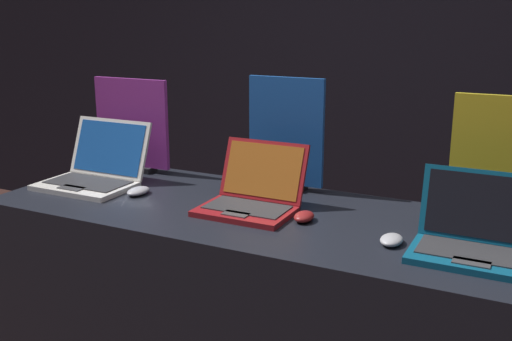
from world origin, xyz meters
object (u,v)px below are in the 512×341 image
(mouse_middle, at_px, (304,217))
(laptop_back, at_px, (478,237))
(mouse_front, at_px, (138,191))
(laptop_front, at_px, (95,171))
(promo_stand_middle, at_px, (286,137))
(promo_stand_back, at_px, (494,163))
(laptop_middle, at_px, (252,195))
(promo_stand_front, at_px, (132,127))
(mouse_back, at_px, (392,240))

(mouse_middle, relative_size, laptop_back, 0.26)
(mouse_front, height_order, mouse_middle, mouse_middle)
(laptop_front, xyz_separation_m, mouse_front, (0.25, -0.04, -0.05))
(laptop_front, height_order, laptop_back, laptop_front)
(promo_stand_middle, bearing_deg, promo_stand_back, -3.96)
(mouse_middle, bearing_deg, laptop_middle, 171.17)
(promo_stand_front, bearing_deg, laptop_front, -90.00)
(mouse_front, bearing_deg, promo_stand_middle, 34.21)
(laptop_front, distance_m, promo_stand_back, 1.54)
(laptop_front, relative_size, mouse_back, 3.73)
(laptop_front, relative_size, promo_stand_middle, 0.84)
(promo_stand_front, distance_m, mouse_back, 1.34)
(mouse_back, bearing_deg, promo_stand_middle, 142.88)
(mouse_front, bearing_deg, laptop_back, -2.24)
(promo_stand_back, bearing_deg, laptop_front, -171.05)
(promo_stand_front, xyz_separation_m, promo_stand_middle, (0.73, 0.04, 0.02))
(mouse_back, distance_m, promo_stand_back, 0.47)
(promo_stand_middle, relative_size, promo_stand_back, 1.04)
(promo_stand_middle, bearing_deg, promo_stand_front, -177.26)
(promo_stand_front, height_order, mouse_back, promo_stand_front)
(promo_stand_middle, bearing_deg, laptop_back, -25.90)
(laptop_front, bearing_deg, promo_stand_back, 8.95)
(mouse_front, bearing_deg, promo_stand_back, 12.28)
(promo_stand_middle, distance_m, promo_stand_back, 0.79)
(laptop_middle, bearing_deg, promo_stand_back, 17.17)
(promo_stand_front, bearing_deg, laptop_middle, -19.60)
(laptop_middle, xyz_separation_m, mouse_middle, (0.22, -0.03, -0.04))
(mouse_front, xyz_separation_m, laptop_middle, (0.49, 0.03, 0.04))
(laptop_middle, distance_m, mouse_middle, 0.22)
(promo_stand_middle, height_order, laptop_back, promo_stand_middle)
(mouse_middle, bearing_deg, mouse_front, -179.92)
(laptop_front, distance_m, laptop_back, 1.52)
(laptop_middle, bearing_deg, mouse_middle, -8.83)
(mouse_front, relative_size, promo_stand_back, 0.25)
(laptop_front, bearing_deg, laptop_middle, -0.24)
(laptop_middle, height_order, mouse_middle, laptop_middle)
(promo_stand_front, xyz_separation_m, promo_stand_back, (1.52, -0.02, 0.01))
(mouse_middle, distance_m, laptop_back, 0.57)
(mouse_front, relative_size, laptop_back, 0.30)
(mouse_middle, bearing_deg, promo_stand_front, 162.75)
(mouse_front, height_order, promo_stand_middle, promo_stand_middle)
(laptop_middle, xyz_separation_m, promo_stand_middle, (0.00, 0.30, 0.16))
(mouse_middle, distance_m, promo_stand_middle, 0.44)
(mouse_front, relative_size, laptop_middle, 0.33)
(promo_stand_front, height_order, promo_stand_back, promo_stand_back)
(promo_stand_middle, distance_m, mouse_back, 0.70)
(laptop_back, distance_m, promo_stand_back, 0.36)
(mouse_front, height_order, laptop_middle, laptop_middle)
(laptop_front, height_order, mouse_back, laptop_front)
(laptop_back, bearing_deg, mouse_front, 177.76)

